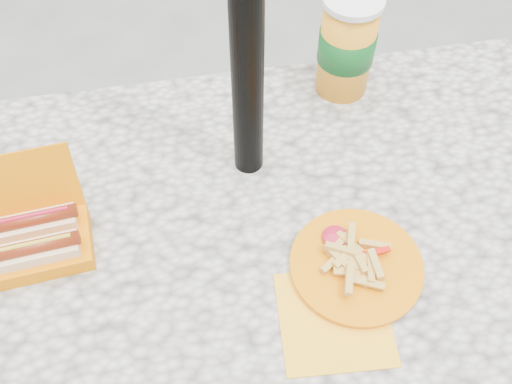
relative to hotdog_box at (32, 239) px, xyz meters
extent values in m
cube|color=beige|center=(0.36, -0.04, -0.06)|extent=(1.20, 0.80, 0.05)
cylinder|color=black|center=(-0.14, 0.26, -0.43)|extent=(0.07, 0.07, 0.70)
cylinder|color=black|center=(0.86, 0.26, -0.43)|extent=(0.07, 0.07, 0.70)
cube|color=orange|center=(0.00, -0.01, -0.02)|extent=(0.18, 0.13, 0.03)
cube|color=orange|center=(-0.01, 0.07, 0.05)|extent=(0.17, 0.06, 0.11)
cube|color=#F6C895|center=(0.00, -0.03, 0.00)|extent=(0.14, 0.05, 0.04)
cylinder|color=maroon|center=(0.00, -0.03, 0.02)|extent=(0.15, 0.03, 0.02)
cylinder|color=gold|center=(0.00, -0.03, 0.03)|extent=(0.13, 0.02, 0.01)
cube|color=#F6C895|center=(0.00, 0.02, 0.00)|extent=(0.14, 0.05, 0.04)
cylinder|color=maroon|center=(0.00, 0.02, 0.02)|extent=(0.15, 0.03, 0.02)
cylinder|color=#B2142D|center=(0.00, 0.02, 0.03)|extent=(0.13, 0.02, 0.01)
cube|color=yellow|center=(0.43, -0.20, -0.03)|extent=(0.17, 0.17, 0.00)
cylinder|color=orange|center=(0.49, -0.12, -0.02)|extent=(0.20, 0.20, 0.01)
cylinder|color=orange|center=(0.49, -0.12, -0.02)|extent=(0.21, 0.21, 0.01)
cube|color=gold|center=(0.49, -0.13, 0.00)|extent=(0.02, 0.05, 0.01)
cube|color=gold|center=(0.46, -0.11, 0.00)|extent=(0.05, 0.03, 0.01)
cube|color=gold|center=(0.48, -0.09, -0.01)|extent=(0.04, 0.05, 0.01)
cube|color=gold|center=(0.49, -0.13, -0.01)|extent=(0.05, 0.03, 0.01)
cube|color=gold|center=(0.47, -0.12, -0.01)|extent=(0.04, 0.05, 0.01)
cube|color=gold|center=(0.47, -0.09, -0.01)|extent=(0.05, 0.04, 0.01)
cube|color=gold|center=(0.47, -0.12, 0.00)|extent=(0.05, 0.04, 0.01)
cube|color=gold|center=(0.49, -0.09, 0.00)|extent=(0.03, 0.05, 0.01)
cube|color=gold|center=(0.46, -0.16, 0.00)|extent=(0.03, 0.05, 0.01)
cube|color=gold|center=(0.45, -0.12, -0.01)|extent=(0.05, 0.04, 0.01)
cube|color=gold|center=(0.48, -0.13, -0.01)|extent=(0.05, 0.03, 0.01)
cube|color=gold|center=(0.51, -0.14, 0.00)|extent=(0.01, 0.05, 0.01)
cube|color=gold|center=(0.50, -0.14, 0.00)|extent=(0.03, 0.05, 0.01)
cube|color=gold|center=(0.48, -0.14, -0.01)|extent=(0.04, 0.05, 0.01)
cube|color=gold|center=(0.49, -0.16, -0.01)|extent=(0.05, 0.03, 0.01)
cube|color=gold|center=(0.46, -0.11, 0.00)|extent=(0.03, 0.05, 0.01)
cube|color=gold|center=(0.49, -0.12, -0.01)|extent=(0.05, 0.04, 0.01)
cube|color=gold|center=(0.52, -0.10, -0.01)|extent=(0.05, 0.03, 0.01)
cube|color=gold|center=(0.47, -0.14, -0.01)|extent=(0.05, 0.02, 0.01)
cube|color=gold|center=(0.49, -0.12, -0.01)|extent=(0.05, 0.04, 0.01)
ellipsoid|color=#B2142D|center=(0.47, -0.07, -0.01)|extent=(0.04, 0.04, 0.01)
cube|color=red|center=(0.50, -0.12, 0.00)|extent=(0.09, 0.02, 0.00)
cylinder|color=orange|center=(0.57, 0.28, 0.06)|extent=(0.10, 0.10, 0.19)
cylinder|color=#0D511A|center=(0.57, 0.28, 0.07)|extent=(0.11, 0.11, 0.06)
cylinder|color=white|center=(0.57, 0.28, 0.16)|extent=(0.11, 0.11, 0.01)
camera|label=1|loc=(0.26, -0.52, 0.75)|focal=40.00mm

